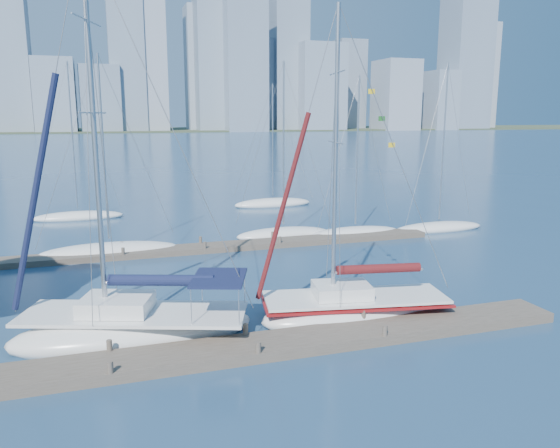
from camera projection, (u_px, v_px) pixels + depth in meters
name	position (u px, v px, depth m)	size (l,w,h in m)	color
ground	(252.00, 353.00, 20.18)	(700.00, 700.00, 0.00)	navy
near_dock	(252.00, 348.00, 20.14)	(26.00, 2.00, 0.40)	#494035
far_dock	(218.00, 247.00, 35.68)	(30.00, 1.80, 0.36)	#494035
far_shore	(110.00, 131.00, 318.81)	(800.00, 100.00, 1.50)	#38472D
sailboat_navy	(134.00, 311.00, 21.25)	(9.84, 5.95, 15.64)	white
sailboat_maroon	(355.00, 295.00, 23.52)	(8.78, 4.18, 13.52)	white
bg_boat_1	(110.00, 251.00, 34.38)	(8.92, 4.70, 12.62)	white
bg_boat_3	(283.00, 234.00, 39.45)	(7.22, 4.65, 12.61)	white
bg_boat_4	(355.00, 232.00, 39.93)	(7.25, 3.69, 11.66)	white
bg_boat_5	(439.00, 227.00, 41.72)	(7.69, 4.05, 12.71)	white
bg_boat_6	(78.00, 216.00, 46.27)	(7.63, 4.39, 13.26)	white
bg_boat_7	(273.00, 203.00, 53.03)	(7.90, 5.18, 11.94)	white
skyline	(149.00, 62.00, 290.50)	(503.15, 51.31, 124.60)	gray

